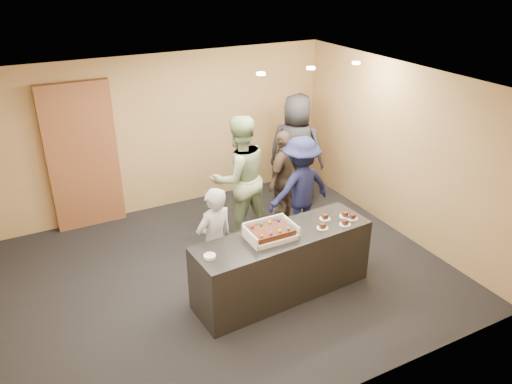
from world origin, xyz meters
The scene contains 17 objects.
room centered at (0.00, 0.00, 1.35)m, with size 6.04×6.00×2.70m.
serving_counter centered at (0.47, -0.73, 0.45)m, with size 2.40×0.70×0.90m, color black.
storage_cabinet centered at (-1.40, 2.41, 1.20)m, with size 1.09×0.15×2.40m, color brown.
cake_box centered at (0.29, -0.71, 0.94)m, with size 0.61×0.42×0.18m.
sheet_cake centered at (0.29, -0.73, 1.00)m, with size 0.52×0.36×0.11m.
plate_stack centered at (-0.57, -0.80, 0.92)m, with size 0.15×0.15×0.04m, color white.
slice_a centered at (1.00, -0.84, 0.92)m, with size 0.15×0.15×0.07m.
slice_b centered at (1.18, -0.64, 0.92)m, with size 0.15×0.15×0.07m.
slice_c centered at (1.32, -0.90, 0.92)m, with size 0.15×0.15×0.07m.
slice_d centered at (1.46, -0.71, 0.92)m, with size 0.15×0.15×0.07m.
slice_e centered at (1.51, -0.81, 0.92)m, with size 0.15×0.15×0.07m.
person_server_grey centered at (-0.29, -0.28, 0.76)m, with size 0.56×0.36×1.52m, color #A0A1A5.
person_sage_man centered at (0.65, 0.93, 1.00)m, with size 0.97×0.75×1.99m, color #91A979.
person_navy_man centered at (1.50, 0.48, 0.83)m, with size 1.07×0.62×1.66m, color #171A41.
person_brown_extra centered at (1.49, 0.99, 0.81)m, with size 0.94×0.39×1.61m, color brown.
person_dark_suit centered at (2.07, 1.55, 1.00)m, with size 0.98×0.64×2.00m, color #252429.
ceiling_spotlights centered at (1.60, 0.50, 2.67)m, with size 1.72×0.12×0.03m.
Camera 1 is at (-2.38, -5.45, 4.12)m, focal length 35.00 mm.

